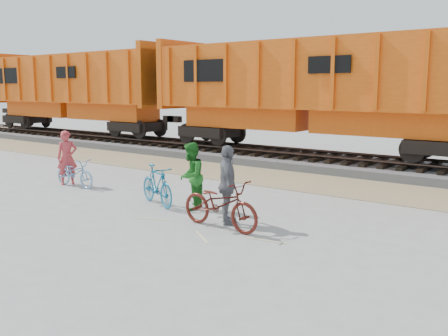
{
  "coord_description": "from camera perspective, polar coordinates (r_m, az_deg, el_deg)",
  "views": [
    {
      "loc": [
        7.14,
        -8.85,
        3.05
      ],
      "look_at": [
        -0.66,
        1.5,
        0.96
      ],
      "focal_mm": 40.0,
      "sensor_mm": 36.0,
      "label": 1
    }
  ],
  "objects": [
    {
      "name": "ballast_bed",
      "position": [
        19.45,
        15.02,
        0.29
      ],
      "size": [
        120.0,
        4.0,
        0.3
      ],
      "primitive_type": "cube",
      "color": "slate",
      "rests_on": "ground"
    },
    {
      "name": "hopper_car_center",
      "position": [
        20.04,
        10.11,
        8.91
      ],
      "size": [
        14.0,
        3.13,
        4.65
      ],
      "color": "black",
      "rests_on": "track"
    },
    {
      "name": "person_solo",
      "position": [
        16.52,
        -17.49,
        1.12
      ],
      "size": [
        0.66,
        0.75,
        1.71
      ],
      "primitive_type": "imported",
      "rotation": [
        0.0,
        0.0,
        1.07
      ],
      "color": "#B9373B",
      "rests_on": "ground"
    },
    {
      "name": "person_man",
      "position": [
        12.55,
        -3.81,
        -0.94
      ],
      "size": [
        0.92,
        1.01,
        1.7
      ],
      "primitive_type": "imported",
      "rotation": [
        0.0,
        0.0,
        -1.16
      ],
      "color": "#1F6E20",
      "rests_on": "ground"
    },
    {
      "name": "bicycle_teal",
      "position": [
        13.14,
        -7.67,
        -1.96
      ],
      "size": [
        1.83,
        1.1,
        1.06
      ],
      "primitive_type": "imported",
      "rotation": [
        0.0,
        0.0,
        1.21
      ],
      "color": "#146488",
      "rests_on": "ground"
    },
    {
      "name": "hopper_car_left",
      "position": [
        29.99,
        -16.67,
        8.72
      ],
      "size": [
        14.0,
        3.13,
        4.65
      ],
      "color": "black",
      "rests_on": "track"
    },
    {
      "name": "bicycle_maroon",
      "position": [
        10.87,
        -0.44,
        -4.15
      ],
      "size": [
        2.11,
        0.85,
        1.09
      ],
      "primitive_type": "imported",
      "rotation": [
        0.0,
        0.0,
        1.51
      ],
      "color": "#4C1710",
      "rests_on": "ground"
    },
    {
      "name": "track",
      "position": [
        19.4,
        15.06,
        1.23
      ],
      "size": [
        120.0,
        2.6,
        0.24
      ],
      "color": "black",
      "rests_on": "ballast_bed"
    },
    {
      "name": "ground",
      "position": [
        11.78,
        -1.85,
        -5.83
      ],
      "size": [
        120.0,
        120.0,
        0.0
      ],
      "primitive_type": "plane",
      "color": "#9E9E99",
      "rests_on": "ground"
    },
    {
      "name": "gravel_strip",
      "position": [
        16.32,
        10.36,
        -1.71
      ],
      "size": [
        120.0,
        3.0,
        0.02
      ],
      "primitive_type": "cube",
      "color": "tan",
      "rests_on": "ground"
    },
    {
      "name": "person_woman",
      "position": [
        11.17,
        0.4,
        -1.95
      ],
      "size": [
        1.02,
        1.08,
        1.79
      ],
      "primitive_type": "imported",
      "rotation": [
        0.0,
        0.0,
        2.28
      ],
      "color": "slate",
      "rests_on": "ground"
    },
    {
      "name": "bicycle_blue",
      "position": [
        16.12,
        -16.67,
        -0.54
      ],
      "size": [
        1.68,
        0.62,
        0.88
      ],
      "primitive_type": "imported",
      "rotation": [
        0.0,
        0.0,
        1.6
      ],
      "color": "#71A4D2",
      "rests_on": "ground"
    }
  ]
}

